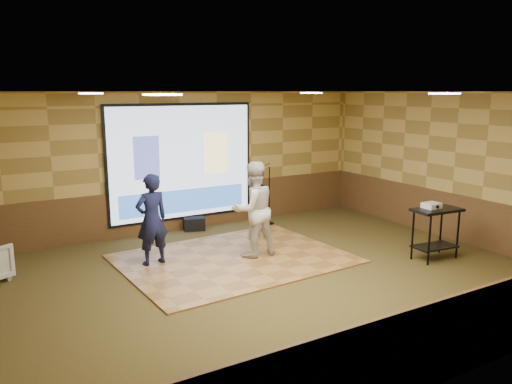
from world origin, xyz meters
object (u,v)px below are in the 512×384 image
projector (432,205)px  mic_stand (267,203)px  projector_screen (182,163)px  av_table (436,224)px  duffel_bag (194,224)px  player_right (253,209)px  dance_floor (234,259)px  player_left (152,219)px

projector → mic_stand: 3.78m
projector_screen → av_table: 5.30m
av_table → duffel_bag: size_ratio=2.10×
player_right → projector: bearing=147.1°
dance_floor → duffel_bag: duffel_bag is taller
player_left → player_right: bearing=155.8°
player_right → projector: size_ratio=5.94×
projector_screen → av_table: size_ratio=3.53×
projector_screen → projector: projector_screen is taller
projector_screen → mic_stand: bearing=-17.7°
dance_floor → mic_stand: 2.59m
dance_floor → duffel_bag: size_ratio=8.76×
dance_floor → av_table: 3.71m
projector_screen → dance_floor: size_ratio=0.85×
dance_floor → av_table: size_ratio=4.17×
player_right → dance_floor: bearing=-8.1°
mic_stand → projector: bearing=-66.1°
projector_screen → duffel_bag: projector_screen is taller
player_right → duffel_bag: bearing=-85.8°
projector_screen → player_left: bearing=-125.7°
projector → duffel_bag: 4.97m
dance_floor → player_right: size_ratio=2.24×
player_left → projector: player_left is taller
mic_stand → duffel_bag: (-1.65, 0.39, -0.35)m
player_right → mic_stand: (1.43, 1.84, -0.41)m
projector → mic_stand: bearing=110.6°
player_left → dance_floor: bearing=153.3°
projector → projector_screen: bearing=127.5°
projector_screen → dance_floor: (-0.01, -2.37, -1.46)m
player_right → projector_screen: bearing=-82.5°
projector_screen → duffel_bag: (0.16, -0.19, -1.34)m
dance_floor → projector: 3.69m
player_right → mic_stand: player_right is taller
projector_screen → av_table: projector_screen is taller
projector_screen → player_right: 2.51m
projector_screen → player_right: size_ratio=1.90×
player_left → mic_stand: (3.18, 1.33, -0.34)m
player_left → duffel_bag: 2.41m
projector → av_table: bearing=-55.4°
duffel_bag → player_left: bearing=-131.6°
duffel_bag → mic_stand: bearing=-13.3°
player_right → duffel_bag: size_ratio=3.91×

